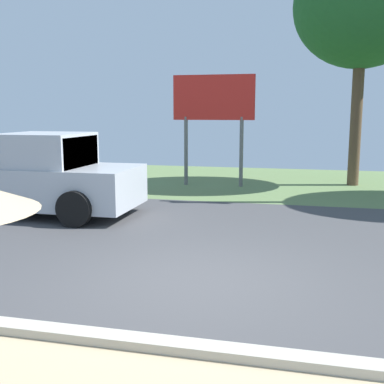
% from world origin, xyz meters
% --- Properties ---
extents(ground_plane, '(40.00, 22.00, 0.20)m').
position_xyz_m(ground_plane, '(0.00, 2.95, -0.05)').
color(ground_plane, '#424244').
extents(pickup_truck, '(5.20, 2.28, 1.88)m').
position_xyz_m(pickup_truck, '(-4.84, 3.58, 0.87)').
color(pickup_truck, '#ADB2BA').
rests_on(pickup_truck, ground_plane).
extents(roadside_billboard, '(2.60, 0.12, 3.50)m').
position_xyz_m(roadside_billboard, '(-1.45, 8.76, 2.55)').
color(roadside_billboard, slate).
rests_on(roadside_billboard, ground_plane).
extents(tree_left_far, '(4.20, 4.20, 7.50)m').
position_xyz_m(tree_left_far, '(2.95, 9.94, 5.56)').
color(tree_left_far, brown).
rests_on(tree_left_far, ground_plane).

